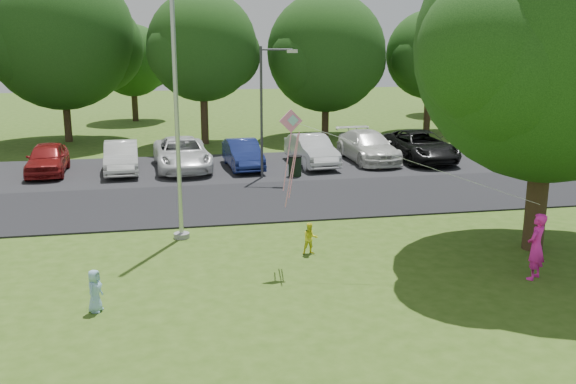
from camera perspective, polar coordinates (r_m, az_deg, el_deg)
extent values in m
plane|color=#335316|center=(16.55, 3.46, -8.65)|extent=(120.00, 120.00, 0.00)
cube|color=black|center=(24.91, -1.64, -0.76)|extent=(60.00, 6.00, 0.06)
cube|color=black|center=(31.18, -3.57, 2.22)|extent=(42.00, 7.00, 0.06)
cylinder|color=#B7BABF|center=(19.84, -10.00, 9.83)|extent=(0.14, 0.14, 10.00)
cylinder|color=gray|center=(20.76, -9.43, -3.83)|extent=(0.50, 0.50, 0.16)
cylinder|color=#3F3F44|center=(28.31, -2.37, 6.95)|extent=(0.12, 0.12, 5.81)
cylinder|color=#3F3F44|center=(28.00, -1.03, 12.54)|extent=(1.32, 0.49, 0.08)
cube|color=silver|center=(27.92, 0.38, 12.40)|extent=(0.48, 0.34, 0.14)
cylinder|color=black|center=(28.96, 0.63, 2.23)|extent=(0.58, 0.58, 0.94)
cylinder|color=black|center=(28.87, 0.63, 3.19)|extent=(0.62, 0.62, 0.05)
cylinder|color=#332316|center=(20.43, 21.26, -0.33)|extent=(0.62, 0.62, 3.30)
sphere|color=#13350E|center=(19.88, 22.37, 11.89)|extent=(7.69, 7.69, 7.69)
sphere|color=#13350E|center=(18.27, 19.79, 10.80)|extent=(4.62, 4.62, 4.62)
sphere|color=#13350E|center=(17.85, 17.78, 11.84)|extent=(4.00, 4.00, 4.00)
cylinder|color=#332316|center=(40.71, -19.05, 6.49)|extent=(0.44, 0.44, 3.19)
sphere|color=#13350E|center=(40.43, -19.58, 12.91)|extent=(8.50, 8.50, 8.50)
sphere|color=#13350E|center=(41.06, -16.63, 12.24)|extent=(5.53, 5.53, 5.53)
sphere|color=#13350E|center=(39.67, -22.23, 12.07)|extent=(5.10, 5.10, 5.10)
cylinder|color=#332316|center=(38.04, -7.44, 6.83)|extent=(0.44, 0.44, 3.43)
sphere|color=#13350E|center=(37.77, -7.63, 12.72)|extent=(6.27, 6.27, 6.27)
sphere|color=#13350E|center=(38.51, -5.53, 12.10)|extent=(4.07, 4.07, 4.07)
sphere|color=#13350E|center=(36.94, -9.53, 12.14)|extent=(3.76, 3.76, 3.76)
cylinder|color=#332316|center=(40.50, 3.33, 6.80)|extent=(0.44, 0.44, 2.66)
sphere|color=#13350E|center=(40.20, 3.41, 12.29)|extent=(7.27, 7.27, 7.27)
sphere|color=#13350E|center=(41.35, 5.39, 11.54)|extent=(4.72, 4.72, 4.72)
sphere|color=#13350E|center=(39.00, 1.63, 11.72)|extent=(4.36, 4.36, 4.36)
cylinder|color=#332316|center=(43.42, 12.29, 7.23)|extent=(0.44, 0.44, 3.02)
sphere|color=#13350E|center=(43.17, 12.53, 11.84)|extent=(5.67, 5.67, 5.67)
sphere|color=#13350E|center=(44.22, 13.75, 11.26)|extent=(3.68, 3.68, 3.68)
sphere|color=#13350E|center=(42.09, 11.45, 11.46)|extent=(3.40, 3.40, 3.40)
cylinder|color=#332316|center=(45.36, 23.99, 6.89)|extent=(0.44, 0.44, 3.42)
sphere|color=#13350E|center=(43.23, 23.45, 12.44)|extent=(5.26, 5.26, 5.26)
cylinder|color=#332316|center=(49.09, -13.46, 7.67)|extent=(0.44, 0.44, 2.60)
sphere|color=#13350E|center=(48.87, -13.67, 11.30)|extent=(5.20, 5.20, 5.20)
sphere|color=#13350E|center=(49.37, -12.24, 10.95)|extent=(3.38, 3.38, 3.38)
sphere|color=#13350E|center=(48.29, -14.94, 10.89)|extent=(3.12, 3.12, 3.12)
cylinder|color=#332316|center=(53.24, 13.53, 8.13)|extent=(0.44, 0.44, 2.60)
sphere|color=#13350E|center=(53.03, 13.73, 11.48)|extent=(5.20, 5.20, 5.20)
sphere|color=#13350E|center=(54.01, 14.63, 11.05)|extent=(3.38, 3.38, 3.38)
sphere|color=#13350E|center=(52.03, 12.95, 11.19)|extent=(3.12, 3.12, 3.12)
imported|color=maroon|center=(31.36, -20.60, 2.79)|extent=(1.78, 4.20, 1.42)
imported|color=silver|center=(30.71, -14.60, 3.02)|extent=(1.70, 4.36, 1.41)
imported|color=silver|center=(30.80, -9.40, 3.38)|extent=(2.79, 5.49, 1.49)
imported|color=navy|center=(30.72, -4.03, 3.38)|extent=(1.69, 4.17, 1.35)
imported|color=silver|center=(31.37, 2.10, 3.74)|extent=(1.98, 4.59, 1.47)
imported|color=silver|center=(32.60, 7.11, 4.04)|extent=(2.36, 5.23, 1.49)
imported|color=black|center=(33.17, 11.69, 4.03)|extent=(2.67, 5.45, 1.49)
imported|color=#FF21B6|center=(18.12, 21.18, -4.54)|extent=(0.78, 0.74, 1.80)
imported|color=yellow|center=(18.92, 1.99, -4.15)|extent=(0.48, 0.38, 0.95)
imported|color=#91C0DE|center=(15.77, -16.80, -8.41)|extent=(0.49, 0.59, 1.03)
cube|color=pink|center=(17.23, 0.26, 6.34)|extent=(0.63, 0.04, 0.63)
cube|color=#8CC6E5|center=(17.20, 0.44, 6.39)|extent=(0.30, 0.03, 0.30)
cylinder|color=white|center=(17.19, 11.09, 2.63)|extent=(6.14, 2.28, 2.04)
cylinder|color=pink|center=(17.39, -0.07, 2.72)|extent=(0.21, 0.27, 1.69)
cylinder|color=pink|center=(17.50, 0.54, 2.35)|extent=(0.23, 0.44, 1.93)
cylinder|color=pink|center=(17.38, 0.31, 1.82)|extent=(0.26, 0.65, 2.15)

